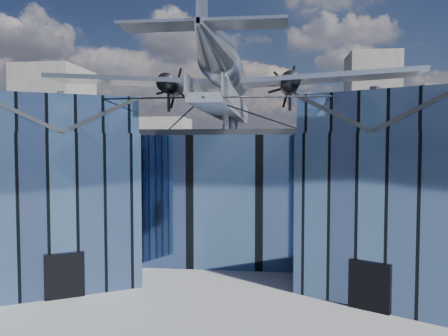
# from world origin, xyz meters

# --- Properties ---
(ground_plane) EXTENTS (120.00, 120.00, 0.00)m
(ground_plane) POSITION_xyz_m (0.00, 0.00, 0.00)
(ground_plane) COLOR gray
(museum) EXTENTS (32.88, 24.50, 17.60)m
(museum) POSITION_xyz_m (0.00, 5.82, 5.54)
(museum) COLOR #476491
(museum) RESTS_ON ground
(bg_towers) EXTENTS (77.00, 24.50, 26.00)m
(bg_towers) POSITION_xyz_m (1.45, 50.49, 10.01)
(bg_towers) COLOR gray
(bg_towers) RESTS_ON ground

